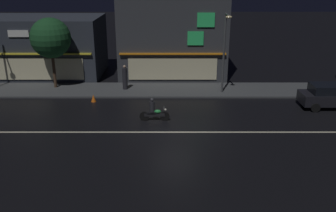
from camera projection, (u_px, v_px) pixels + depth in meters
The scene contains 11 objects.
ground_plane at pixel (174, 132), 21.65m from camera, with size 140.00×140.00×0.00m, color black.
lane_divider_stripe at pixel (174, 132), 21.65m from camera, with size 36.57×0.16×0.01m, color beige.
sidewalk_far at pixel (173, 90), 29.19m from camera, with size 38.50×3.71×0.14m, color #424447.
storefront_left_block at pixel (44, 46), 33.14m from camera, with size 10.28×6.73×5.20m.
storefront_center_block at pixel (172, 25), 32.71m from camera, with size 9.22×7.17×8.98m.
streetlamp_mid at pixel (224, 46), 26.99m from camera, with size 0.44×1.64×6.04m.
pedestrian_on_sidewalk at pixel (125, 78), 28.89m from camera, with size 0.40×0.40×1.94m.
street_tree at pixel (50, 38), 28.31m from camera, with size 3.11×3.11×5.53m.
parked_car_near_kerb at pixel (331, 96), 25.33m from camera, with size 4.30×1.98×1.67m.
motorcycle_following at pixel (153, 111), 23.13m from camera, with size 1.90×0.60×1.52m.
traffic_cone at pixel (93, 98), 26.66m from camera, with size 0.36×0.36×0.55m, color orange.
Camera 1 is at (-0.38, -19.80, 8.90)m, focal length 39.20 mm.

